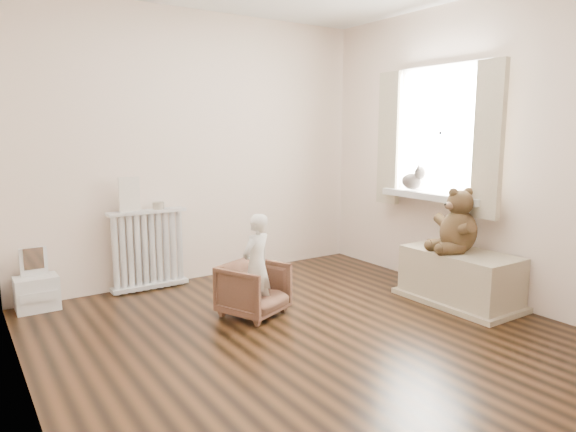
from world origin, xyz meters
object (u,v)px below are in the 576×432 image
radiator (149,249)px  toy_vanity (36,278)px  toy_bench (460,280)px  plush_cat (413,180)px  armchair (254,289)px  teddy_bear (459,226)px  child (257,265)px

radiator → toy_vanity: (-0.96, -0.03, -0.11)m
toy_bench → plush_cat: plush_cat is taller
armchair → toy_bench: bearing=-46.4°
radiator → armchair: (0.47, -1.13, -0.18)m
teddy_bear → child: bearing=176.3°
armchair → teddy_bear: bearing=-45.8°
radiator → teddy_bear: size_ratio=1.40×
toy_bench → teddy_bear: size_ratio=1.77×
toy_vanity → plush_cat: (3.21, -1.10, 0.72)m
child → plush_cat: (1.77, 0.04, 0.57)m
radiator → plush_cat: 2.59m
plush_cat → toy_vanity: bearing=167.2°
plush_cat → teddy_bear: bearing=-96.7°
radiator → teddy_bear: (2.09, -1.82, 0.28)m
teddy_bear → toy_vanity: bearing=167.5°
radiator → armchair: radiator is taller
plush_cat → child: bearing=-172.4°
toy_vanity → teddy_bear: 3.56m
toy_vanity → child: size_ratio=0.64×
radiator → teddy_bear: 2.78m
child → armchair: bearing=-112.7°
toy_vanity → armchair: 1.81m
teddy_bear → plush_cat: size_ratio=1.89×
armchair → plush_cat: plush_cat is taller
toy_vanity → plush_cat: size_ratio=1.83×
toy_vanity → plush_cat: bearing=-19.0°
toy_vanity → toy_bench: (3.07, -1.81, -0.08)m
radiator → teddy_bear: teddy_bear is taller
toy_vanity → toy_bench: size_ratio=0.55×
armchair → plush_cat: bearing=-22.9°
radiator → plush_cat: plush_cat is taller
radiator → child: size_ratio=0.92×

